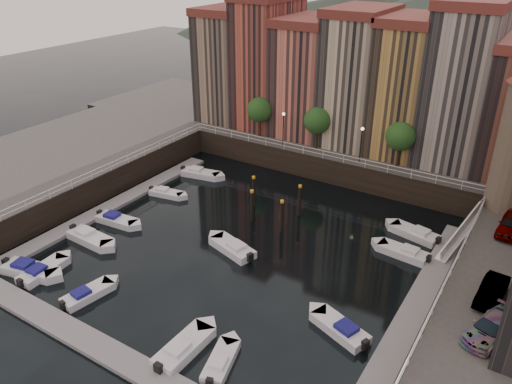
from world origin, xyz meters
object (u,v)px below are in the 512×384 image
Objects in this scene: car_c at (491,329)px; gangway at (463,229)px; car_b at (492,292)px; boat_left_1 at (90,238)px; boat_left_2 at (116,220)px; boat_left_0 at (29,270)px; car_a at (511,225)px; mooring_pilings at (272,204)px.

gangway is at bearing 124.86° from car_c.
boat_left_1 is at bearing -164.14° from car_b.
gangway reaches higher than boat_left_1.
boat_left_2 is at bearing -155.35° from gangway.
car_a is at bearing 21.45° from boat_left_0.
gangway is 18.25m from mooring_pilings.
car_a reaches higher than boat_left_0.
mooring_pilings is 1.18× the size of boat_left_2.
boat_left_0 is 1.12× the size of boat_left_2.
gangway is 38.61m from boat_left_0.
boat_left_0 is at bearing -154.45° from car_b.
boat_left_1 is (-12.24, -13.06, -1.25)m from mooring_pilings.
boat_left_1 is 1.09× the size of boat_left_2.
car_c is (0.61, -3.96, -0.01)m from car_b.
car_c is (22.13, -10.39, 2.04)m from mooring_pilings.
car_a reaches higher than car_b.
car_a is at bearing 95.73° from car_b.
car_b reaches higher than boat_left_2.
mooring_pilings is 15.76m from boat_left_2.
car_a is 1.11× the size of car_b.
boat_left_2 is 1.00× the size of car_a.
mooring_pilings is 21.84m from car_a.
car_c is at bearing 6.80° from boat_left_1.
boat_left_1 is 34.63m from car_c.
gangway is 1.60× the size of boat_left_1.
mooring_pilings is at bearing -166.03° from car_a.
gangway is 1.96× the size of car_b.
boat_left_1 is (-29.88, -17.72, -1.52)m from gangway.
car_a is at bearing 10.82° from mooring_pilings.
boat_left_2 is at bearing -143.88° from mooring_pilings.
car_b is 0.90× the size of car_c.
car_b is (0.18, -10.52, -0.10)m from car_a.
car_a reaches higher than boat_left_1.
car_b is at bearing 116.99° from car_c.
car_b is (33.76, 6.63, 3.30)m from boat_left_1.
car_c reaches higher than boat_left_1.
gangway is 34.78m from boat_left_1.
mooring_pilings is (-17.65, -4.66, -0.27)m from gangway.
boat_left_2 is at bearing -170.53° from car_b.
gangway is 4.20m from car_a.
car_b is at bearing -0.84° from boat_left_2.
car_a is 1.00× the size of car_c.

